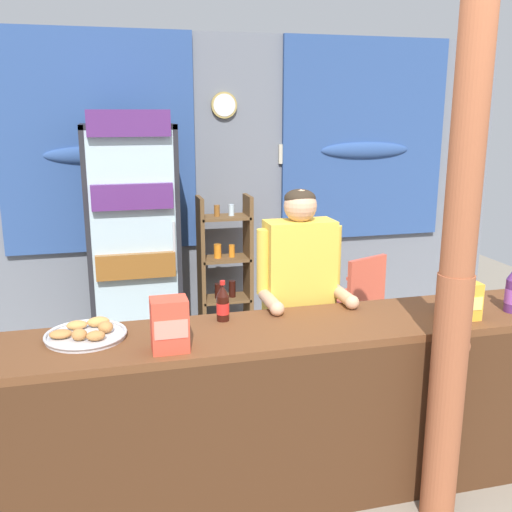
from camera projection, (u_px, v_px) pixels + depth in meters
ground_plane at (283, 411)px, 4.04m from camera, size 8.16×8.16×0.00m
back_wall_curtained at (227, 178)px, 5.52m from camera, size 5.61×0.22×2.69m
stall_counter at (314, 398)px, 3.00m from camera, size 3.24×0.56×0.94m
timber_post at (456, 286)px, 2.72m from camera, size 0.19×0.17×2.56m
drink_fridge at (132, 223)px, 4.86m from camera, size 0.74×0.66×2.02m
bottle_shelf_rack at (225, 263)px, 5.35m from camera, size 0.48×0.28×1.28m
plastic_lawn_chair at (355, 297)px, 4.91m from camera, size 0.58×0.58×0.86m
shopkeeper at (299, 289)px, 3.44m from camera, size 0.51×0.42×1.58m
soda_bottle_cola at (223, 304)px, 3.05m from camera, size 0.07×0.07×0.22m
snack_box_choco_powder at (461, 300)px, 3.09m from camera, size 0.17×0.15×0.20m
snack_box_crackers at (170, 325)px, 2.67m from camera, size 0.17×0.13×0.25m
pastry_tray at (86, 334)px, 2.83m from camera, size 0.39×0.39×0.07m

